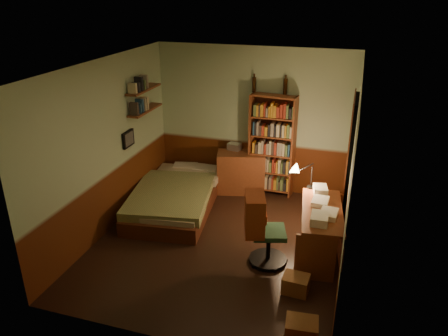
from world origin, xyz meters
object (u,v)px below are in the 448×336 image
(dresser, at_px, (241,172))
(mini_stereo, at_px, (234,146))
(cardboard_box_a, at_px, (301,331))
(bookshelf, at_px, (272,146))
(office_chair, at_px, (269,231))
(desk_lamp, at_px, (312,170))
(desk, at_px, (320,232))
(bed, at_px, (176,189))
(cardboard_box_b, at_px, (296,284))

(dresser, xyz_separation_m, mini_stereo, (-0.17, 0.12, 0.44))
(dresser, distance_m, cardboard_box_a, 3.71)
(bookshelf, distance_m, office_chair, 2.19)
(bookshelf, height_order, desk_lamp, bookshelf)
(desk, bearing_deg, desk_lamp, 103.00)
(mini_stereo, bearing_deg, desk_lamp, -26.17)
(dresser, height_order, mini_stereo, mini_stereo)
(desk, xyz_separation_m, desk_lamp, (-0.24, 0.65, 0.64))
(bed, bearing_deg, desk_lamp, -8.71)
(bed, relative_size, cardboard_box_b, 7.08)
(desk_lamp, relative_size, cardboard_box_a, 1.67)
(desk_lamp, relative_size, office_chair, 0.59)
(bookshelf, bearing_deg, dresser, -163.68)
(desk_lamp, xyz_separation_m, cardboard_box_a, (0.23, -2.38, -0.86))
(dresser, xyz_separation_m, desk, (1.58, -1.62, -0.03))
(office_chair, bearing_deg, desk, 15.92)
(dresser, height_order, cardboard_box_a, dresser)
(dresser, xyz_separation_m, desk_lamp, (1.35, -0.96, 0.61))
(cardboard_box_b, bearing_deg, desk, 78.83)
(mini_stereo, height_order, bookshelf, bookshelf)
(dresser, height_order, office_chair, office_chair)
(bookshelf, xyz_separation_m, desk, (1.05, -1.70, -0.56))
(bookshelf, xyz_separation_m, desk_lamp, (0.82, -1.05, 0.08))
(bed, relative_size, bookshelf, 1.22)
(bed, height_order, cardboard_box_b, bed)
(desk, bearing_deg, office_chair, -154.32)
(desk, distance_m, cardboard_box_a, 1.74)
(desk_lamp, xyz_separation_m, office_chair, (-0.41, -1.07, -0.50))
(mini_stereo, bearing_deg, cardboard_box_a, -53.80)
(bed, bearing_deg, cardboard_box_a, -51.79)
(desk_lamp, bearing_deg, bed, 157.73)
(mini_stereo, relative_size, desk, 0.17)
(cardboard_box_a, bearing_deg, office_chair, 115.93)
(bookshelf, bearing_deg, office_chair, -71.92)
(dresser, xyz_separation_m, office_chair, (0.94, -2.03, 0.11))
(desk, bearing_deg, cardboard_box_a, -97.14)
(cardboard_box_a, xyz_separation_m, cardboard_box_b, (-0.18, 0.79, -0.02))
(bed, bearing_deg, mini_stereo, 47.28)
(desk_lamp, height_order, cardboard_box_b, desk_lamp)
(mini_stereo, distance_m, desk, 2.51)
(desk, xyz_separation_m, office_chair, (-0.65, -0.41, 0.14))
(bed, distance_m, dresser, 1.27)
(bed, height_order, office_chair, office_chair)
(bed, xyz_separation_m, cardboard_box_b, (2.30, -1.65, -0.22))
(cardboard_box_b, bearing_deg, dresser, 118.71)
(bed, height_order, mini_stereo, mini_stereo)
(bookshelf, height_order, desk, bookshelf)
(dresser, height_order, cardboard_box_b, dresser)
(mini_stereo, distance_m, office_chair, 2.44)
(office_chair, bearing_deg, bookshelf, 84.19)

